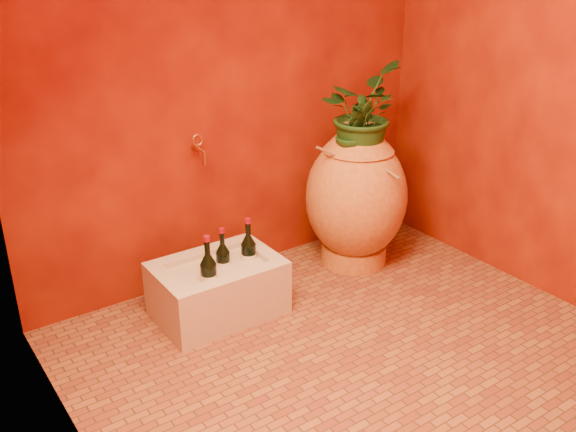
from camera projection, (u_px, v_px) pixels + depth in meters
floor at (344, 345)px, 3.11m from camera, size 2.50×2.50×0.00m
wall_back at (230, 55)px, 3.36m from camera, size 2.50×0.02×2.50m
wall_left at (41, 143)px, 1.95m from camera, size 0.02×2.00×2.50m
wall_right at (542, 59)px, 3.26m from camera, size 0.02×2.00×2.50m
amphora at (356, 196)px, 3.75m from camera, size 0.77×0.77×0.85m
stone_basin at (218, 289)px, 3.33m from camera, size 0.64×0.43×0.30m
wine_bottle_a at (249, 256)px, 3.36m from camera, size 0.08×0.08×0.34m
wine_bottle_b at (223, 263)px, 3.31m from camera, size 0.08×0.08×0.31m
wine_bottle_c at (209, 277)px, 3.15m from camera, size 0.08×0.08×0.35m
wall_tap at (199, 148)px, 3.35m from camera, size 0.07×0.14×0.15m
plant_main at (360, 112)px, 3.56m from camera, size 0.63×0.62×0.53m
plant_side at (355, 133)px, 3.52m from camera, size 0.27×0.26×0.38m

